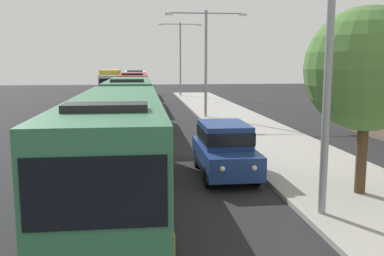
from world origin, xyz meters
TOP-DOWN VIEW (x-y plane):
  - bus_lead at (-1.30, 10.90)m, footprint 2.58×12.03m
  - bus_second_in_line at (-1.30, 24.41)m, footprint 2.58×11.02m
  - bus_middle at (-1.30, 37.75)m, footprint 2.58×11.77m
  - bus_fourth_in_line at (-1.30, 50.92)m, footprint 2.58×11.02m
  - white_suv at (2.40, 13.19)m, footprint 1.86×4.53m
  - box_truck_oncoming at (-4.60, 55.03)m, footprint 2.35×8.35m
  - streetlamp_near at (4.10, 8.53)m, footprint 5.68×0.28m
  - streetlamp_mid at (4.10, 29.18)m, footprint 5.90×0.28m
  - streetlamp_far at (4.10, 49.83)m, footprint 5.13×0.28m
  - roadside_tree at (5.98, 10.11)m, footprint 3.63×3.63m

SIDE VIEW (x-z plane):
  - white_suv at x=2.40m, z-range 0.08..1.98m
  - bus_second_in_line at x=-1.30m, z-range 0.09..3.30m
  - bus_fourth_in_line at x=-1.30m, z-range 0.09..3.30m
  - bus_middle at x=-1.30m, z-range 0.09..3.30m
  - bus_lead at x=-1.30m, z-range 0.09..3.30m
  - box_truck_oncoming at x=-4.60m, z-range 0.14..3.29m
  - roadside_tree at x=5.98m, z-range 1.09..6.63m
  - streetlamp_mid at x=4.10m, z-range 1.05..8.66m
  - streetlamp_far at x=4.10m, z-range 1.04..9.67m
  - streetlamp_near at x=4.10m, z-range 1.08..10.00m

